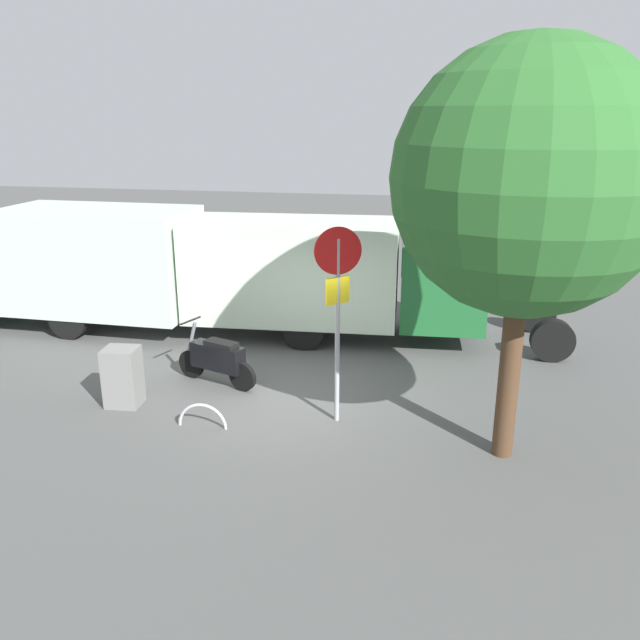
{
  "coord_description": "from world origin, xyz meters",
  "views": [
    {
      "loc": [
        -2.54,
        10.5,
        5.0
      ],
      "look_at": [
        -0.42,
        -0.24,
        1.44
      ],
      "focal_mm": 36.17,
      "sensor_mm": 36.0,
      "label": 1
    }
  ],
  "objects_px": {
    "box_truck_near": "(337,272)",
    "bike_rack_hoop": "(203,427)",
    "box_truck_far": "(64,261)",
    "utility_cabinet": "(123,377)",
    "street_tree": "(528,181)",
    "stop_sign": "(338,295)",
    "motorcycle": "(217,359)"
  },
  "relations": [
    {
      "from": "box_truck_near",
      "to": "bike_rack_hoop",
      "type": "height_order",
      "value": "box_truck_near"
    },
    {
      "from": "street_tree",
      "to": "bike_rack_hoop",
      "type": "xyz_separation_m",
      "value": [
        4.81,
        0.07,
        -4.11
      ]
    },
    {
      "from": "motorcycle",
      "to": "utility_cabinet",
      "type": "bearing_deg",
      "value": 61.3
    },
    {
      "from": "stop_sign",
      "to": "utility_cabinet",
      "type": "distance_m",
      "value": 4.17
    },
    {
      "from": "motorcycle",
      "to": "bike_rack_hoop",
      "type": "distance_m",
      "value": 1.84
    },
    {
      "from": "box_truck_near",
      "to": "utility_cabinet",
      "type": "xyz_separation_m",
      "value": [
        3.09,
        4.36,
        -0.99
      ]
    },
    {
      "from": "stop_sign",
      "to": "bike_rack_hoop",
      "type": "relative_size",
      "value": 3.89
    },
    {
      "from": "stop_sign",
      "to": "street_tree",
      "type": "bearing_deg",
      "value": 167.34
    },
    {
      "from": "box_truck_far",
      "to": "motorcycle",
      "type": "distance_m",
      "value": 5.65
    },
    {
      "from": "bike_rack_hoop",
      "to": "box_truck_near",
      "type": "bearing_deg",
      "value": -106.06
    },
    {
      "from": "motorcycle",
      "to": "stop_sign",
      "type": "height_order",
      "value": "stop_sign"
    },
    {
      "from": "street_tree",
      "to": "utility_cabinet",
      "type": "height_order",
      "value": "street_tree"
    },
    {
      "from": "bike_rack_hoop",
      "to": "utility_cabinet",
      "type": "bearing_deg",
      "value": -18.35
    },
    {
      "from": "box_truck_far",
      "to": "street_tree",
      "type": "height_order",
      "value": "street_tree"
    },
    {
      "from": "box_truck_near",
      "to": "stop_sign",
      "type": "bearing_deg",
      "value": -83.69
    },
    {
      "from": "box_truck_near",
      "to": "motorcycle",
      "type": "xyz_separation_m",
      "value": [
        1.76,
        3.18,
        -1.0
      ]
    },
    {
      "from": "box_truck_far",
      "to": "utility_cabinet",
      "type": "xyz_separation_m",
      "value": [
        -3.46,
        3.97,
        -1.06
      ]
    },
    {
      "from": "utility_cabinet",
      "to": "bike_rack_hoop",
      "type": "height_order",
      "value": "utility_cabinet"
    },
    {
      "from": "utility_cabinet",
      "to": "bike_rack_hoop",
      "type": "xyz_separation_m",
      "value": [
        -1.67,
        0.55,
        -0.53
      ]
    },
    {
      "from": "street_tree",
      "to": "stop_sign",
      "type": "bearing_deg",
      "value": -12.66
    },
    {
      "from": "stop_sign",
      "to": "street_tree",
      "type": "distance_m",
      "value": 3.33
    },
    {
      "from": "box_truck_near",
      "to": "stop_sign",
      "type": "relative_size",
      "value": 2.59
    },
    {
      "from": "street_tree",
      "to": "bike_rack_hoop",
      "type": "distance_m",
      "value": 6.33
    },
    {
      "from": "box_truck_near",
      "to": "box_truck_far",
      "type": "distance_m",
      "value": 6.56
    },
    {
      "from": "box_truck_far",
      "to": "utility_cabinet",
      "type": "relative_size",
      "value": 7.52
    },
    {
      "from": "box_truck_near",
      "to": "bike_rack_hoop",
      "type": "distance_m",
      "value": 5.34
    },
    {
      "from": "box_truck_near",
      "to": "stop_sign",
      "type": "xyz_separation_m",
      "value": [
        -0.73,
        4.25,
        0.68
      ]
    },
    {
      "from": "stop_sign",
      "to": "street_tree",
      "type": "relative_size",
      "value": 0.55
    },
    {
      "from": "utility_cabinet",
      "to": "bike_rack_hoop",
      "type": "relative_size",
      "value": 1.25
    },
    {
      "from": "box_truck_far",
      "to": "street_tree",
      "type": "relative_size",
      "value": 1.34
    },
    {
      "from": "street_tree",
      "to": "bike_rack_hoop",
      "type": "bearing_deg",
      "value": 0.84
    },
    {
      "from": "box_truck_far",
      "to": "utility_cabinet",
      "type": "distance_m",
      "value": 5.38
    }
  ]
}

